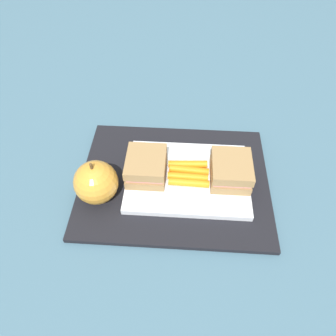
% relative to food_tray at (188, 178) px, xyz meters
% --- Properties ---
extents(ground_plane, '(2.40, 2.40, 0.00)m').
position_rel_food_tray_xyz_m(ground_plane, '(0.03, 0.00, -0.02)').
color(ground_plane, '#42667A').
extents(lunchbag_mat, '(0.36, 0.28, 0.01)m').
position_rel_food_tray_xyz_m(lunchbag_mat, '(0.03, 0.00, -0.01)').
color(lunchbag_mat, black).
rests_on(lunchbag_mat, ground_plane).
extents(food_tray, '(0.23, 0.17, 0.01)m').
position_rel_food_tray_xyz_m(food_tray, '(0.00, 0.00, 0.00)').
color(food_tray, white).
rests_on(food_tray, lunchbag_mat).
extents(sandwich_half_left, '(0.07, 0.08, 0.04)m').
position_rel_food_tray_xyz_m(sandwich_half_left, '(-0.08, 0.00, 0.03)').
color(sandwich_half_left, '#9E7A4C').
rests_on(sandwich_half_left, food_tray).
extents(sandwich_half_right, '(0.07, 0.08, 0.04)m').
position_rel_food_tray_xyz_m(sandwich_half_right, '(0.08, 0.00, 0.03)').
color(sandwich_half_right, '#9E7A4C').
rests_on(sandwich_half_right, food_tray).
extents(carrot_sticks_bundle, '(0.08, 0.06, 0.02)m').
position_rel_food_tray_xyz_m(carrot_sticks_bundle, '(-0.00, -0.00, 0.01)').
color(carrot_sticks_bundle, orange).
rests_on(carrot_sticks_bundle, food_tray).
extents(apple, '(0.08, 0.08, 0.09)m').
position_rel_food_tray_xyz_m(apple, '(0.16, 0.05, 0.03)').
color(apple, gold).
rests_on(apple, lunchbag_mat).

